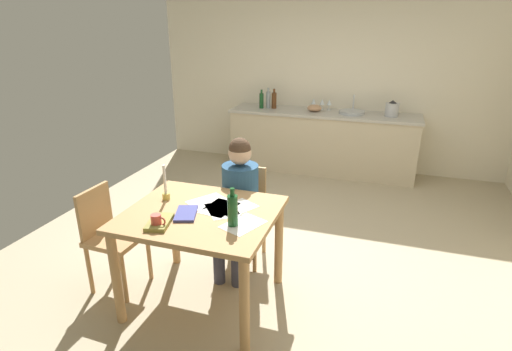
{
  "coord_description": "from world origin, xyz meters",
  "views": [
    {
      "loc": [
        0.88,
        -3.52,
        2.11
      ],
      "look_at": [
        -0.15,
        -0.38,
        0.85
      ],
      "focal_mm": 28.34,
      "sensor_mm": 36.0,
      "label": 1
    }
  ],
  "objects_px": {
    "dining_table": "(202,226)",
    "chair_side_empty": "(110,234)",
    "person_seated": "(238,197)",
    "wine_glass_by_kettle": "(322,102)",
    "book_magazine": "(186,213)",
    "wine_glass_near_sink": "(329,103)",
    "book_cookery": "(159,222)",
    "candlestick": "(166,190)",
    "chair_at_table": "(243,210)",
    "wine_bottle_on_table": "(233,210)",
    "coffee_mug": "(157,221)",
    "bottle_vinegar": "(268,99)",
    "wine_glass_back_left": "(314,102)",
    "bottle_oil": "(261,100)",
    "mixing_bowl": "(314,108)",
    "sink_unit": "(352,112)",
    "stovetop_kettle": "(392,109)",
    "bottle_wine_red": "(274,100)"
  },
  "relations": [
    {
      "from": "wine_glass_by_kettle",
      "to": "bottle_vinegar",
      "type": "bearing_deg",
      "value": -170.63
    },
    {
      "from": "wine_bottle_on_table",
      "to": "wine_glass_near_sink",
      "type": "distance_m",
      "value": 3.6
    },
    {
      "from": "person_seated",
      "to": "coffee_mug",
      "type": "xyz_separation_m",
      "value": [
        -0.26,
        -0.89,
        0.16
      ]
    },
    {
      "from": "bottle_oil",
      "to": "wine_glass_back_left",
      "type": "xyz_separation_m",
      "value": [
        0.75,
        0.18,
        -0.01
      ]
    },
    {
      "from": "sink_unit",
      "to": "stovetop_kettle",
      "type": "bearing_deg",
      "value": -0.45
    },
    {
      "from": "dining_table",
      "to": "sink_unit",
      "type": "bearing_deg",
      "value": 77.25
    },
    {
      "from": "book_cookery",
      "to": "wine_glass_near_sink",
      "type": "bearing_deg",
      "value": 67.5
    },
    {
      "from": "chair_side_empty",
      "to": "coffee_mug",
      "type": "xyz_separation_m",
      "value": [
        0.63,
        -0.27,
        0.35
      ]
    },
    {
      "from": "bottle_wine_red",
      "to": "sink_unit",
      "type": "bearing_deg",
      "value": -0.42
    },
    {
      "from": "chair_side_empty",
      "to": "book_magazine",
      "type": "xyz_separation_m",
      "value": [
        0.73,
        -0.03,
        0.31
      ]
    },
    {
      "from": "candlestick",
      "to": "wine_glass_near_sink",
      "type": "xyz_separation_m",
      "value": [
        0.77,
        3.35,
        0.14
      ]
    },
    {
      "from": "dining_table",
      "to": "candlestick",
      "type": "relative_size",
      "value": 3.86
    },
    {
      "from": "chair_side_empty",
      "to": "coffee_mug",
      "type": "height_order",
      "value": "coffee_mug"
    },
    {
      "from": "book_cookery",
      "to": "wine_glass_by_kettle",
      "type": "height_order",
      "value": "wine_glass_by_kettle"
    },
    {
      "from": "bottle_vinegar",
      "to": "mixing_bowl",
      "type": "relative_size",
      "value": 1.44
    },
    {
      "from": "bottle_oil",
      "to": "bottle_vinegar",
      "type": "distance_m",
      "value": 0.1
    },
    {
      "from": "bottle_oil",
      "to": "stovetop_kettle",
      "type": "relative_size",
      "value": 1.24
    },
    {
      "from": "bottle_wine_red",
      "to": "wine_glass_by_kettle",
      "type": "relative_size",
      "value": 1.88
    },
    {
      "from": "person_seated",
      "to": "wine_glass_by_kettle",
      "type": "height_order",
      "value": "person_seated"
    },
    {
      "from": "wine_glass_back_left",
      "to": "mixing_bowl",
      "type": "bearing_deg",
      "value": -74.04
    },
    {
      "from": "bottle_oil",
      "to": "mixing_bowl",
      "type": "distance_m",
      "value": 0.8
    },
    {
      "from": "bottle_vinegar",
      "to": "wine_glass_by_kettle",
      "type": "xyz_separation_m",
      "value": [
        0.79,
        0.13,
        -0.02
      ]
    },
    {
      "from": "bottle_wine_red",
      "to": "mixing_bowl",
      "type": "relative_size",
      "value": 1.39
    },
    {
      "from": "book_magazine",
      "to": "bottle_oil",
      "type": "bearing_deg",
      "value": 79.31
    },
    {
      "from": "book_magazine",
      "to": "wine_glass_near_sink",
      "type": "bearing_deg",
      "value": 63.16
    },
    {
      "from": "book_cookery",
      "to": "bottle_wine_red",
      "type": "relative_size",
      "value": 0.87
    },
    {
      "from": "book_cookery",
      "to": "candlestick",
      "type": "bearing_deg",
      "value": 100.2
    },
    {
      "from": "person_seated",
      "to": "wine_glass_by_kettle",
      "type": "xyz_separation_m",
      "value": [
        0.23,
        2.9,
        0.33
      ]
    },
    {
      "from": "coffee_mug",
      "to": "mixing_bowl",
      "type": "distance_m",
      "value": 3.65
    },
    {
      "from": "bottle_oil",
      "to": "bottle_wine_red",
      "type": "distance_m",
      "value": 0.19
    },
    {
      "from": "stovetop_kettle",
      "to": "bottle_vinegar",
      "type": "bearing_deg",
      "value": 179.34
    },
    {
      "from": "person_seated",
      "to": "candlestick",
      "type": "bearing_deg",
      "value": -133.78
    },
    {
      "from": "bottle_wine_red",
      "to": "mixing_bowl",
      "type": "height_order",
      "value": "bottle_wine_red"
    },
    {
      "from": "dining_table",
      "to": "book_cookery",
      "type": "distance_m",
      "value": 0.36
    },
    {
      "from": "book_cookery",
      "to": "bottle_wine_red",
      "type": "height_order",
      "value": "bottle_wine_red"
    },
    {
      "from": "bottle_oil",
      "to": "chair_side_empty",
      "type": "bearing_deg",
      "value": -94.11
    },
    {
      "from": "bottle_vinegar",
      "to": "wine_glass_near_sink",
      "type": "distance_m",
      "value": 0.9
    },
    {
      "from": "person_seated",
      "to": "wine_glass_near_sink",
      "type": "xyz_separation_m",
      "value": [
        0.33,
        2.9,
        0.33
      ]
    },
    {
      "from": "dining_table",
      "to": "candlestick",
      "type": "bearing_deg",
      "value": 161.39
    },
    {
      "from": "chair_at_table",
      "to": "stovetop_kettle",
      "type": "height_order",
      "value": "stovetop_kettle"
    },
    {
      "from": "mixing_bowl",
      "to": "wine_glass_by_kettle",
      "type": "xyz_separation_m",
      "value": [
        0.08,
        0.16,
        0.06
      ]
    },
    {
      "from": "book_magazine",
      "to": "dining_table",
      "type": "bearing_deg",
      "value": 25.81
    },
    {
      "from": "bottle_oil",
      "to": "stovetop_kettle",
      "type": "distance_m",
      "value": 1.86
    },
    {
      "from": "bottle_vinegar",
      "to": "bottle_wine_red",
      "type": "xyz_separation_m",
      "value": [
        0.09,
        -0.01,
        -0.0
      ]
    },
    {
      "from": "wine_glass_back_left",
      "to": "coffee_mug",
      "type": "bearing_deg",
      "value": -95.38
    },
    {
      "from": "dining_table",
      "to": "chair_side_empty",
      "type": "relative_size",
      "value": 1.27
    },
    {
      "from": "chair_at_table",
      "to": "book_magazine",
      "type": "xyz_separation_m",
      "value": [
        -0.15,
        -0.8,
        0.31
      ]
    },
    {
      "from": "chair_at_table",
      "to": "mixing_bowl",
      "type": "distance_m",
      "value": 2.64
    },
    {
      "from": "mixing_bowl",
      "to": "wine_glass_near_sink",
      "type": "xyz_separation_m",
      "value": [
        0.19,
        0.16,
        0.06
      ]
    },
    {
      "from": "chair_at_table",
      "to": "wine_bottle_on_table",
      "type": "relative_size",
      "value": 3.15
    }
  ]
}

